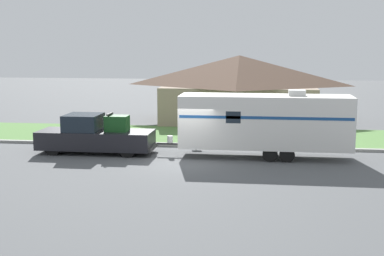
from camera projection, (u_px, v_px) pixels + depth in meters
The scene contains 7 objects.
ground_plane at pixel (186, 162), 25.40m from camera, with size 120.00×120.00×0.00m, color #515456.
curb_strip at pixel (196, 146), 29.06m from camera, with size 80.00×0.30×0.14m.
lawn_strip at pixel (203, 136), 32.64m from camera, with size 80.00×7.00×0.03m.
house_across_street at pixel (239, 87), 38.42m from camera, with size 11.54×7.23×4.76m.
pickup_truck at pixel (95, 136), 27.44m from camera, with size 5.99×2.06×2.08m.
travel_trailer at pixel (265, 122), 26.18m from camera, with size 9.59×2.22×3.37m.
mailbox at pixel (193, 126), 29.53m from camera, with size 0.48×0.20×1.40m.
Camera 1 is at (3.50, -24.59, 5.56)m, focal length 50.00 mm.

